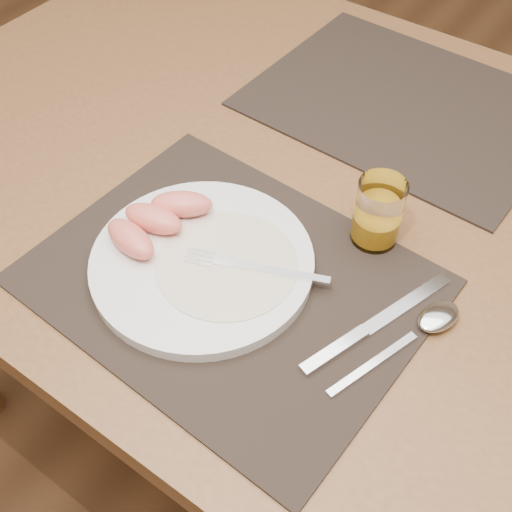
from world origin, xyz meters
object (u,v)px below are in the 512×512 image
Objects in this scene: juice_glass at (378,215)px; table at (328,225)px; placemat_near at (229,280)px; knife at (366,330)px; spoon at (429,323)px; plate at (202,262)px; placemat_far at (404,103)px; fork at (244,265)px.

table is at bearing 147.79° from juice_glass.
table is at bearing 86.77° from placemat_near.
table is 0.26m from knife.
knife is 1.13× the size of spoon.
placemat_near is 2.39× the size of spoon.
plate is 0.21m from knife.
juice_glass reaches higher than placemat_far.
plate is (-0.05, -0.44, 0.01)m from placemat_far.
placemat_near and placemat_far have the same top height.
table is 0.25m from plate.
knife is 0.07m from spoon.
table is 0.24m from placemat_far.
fork is 1.87× the size of juice_glass.
placemat_near is at bearing -161.10° from spoon.
table is at bearing 129.37° from knife.
placemat_near is 0.44m from placemat_far.
fork is (0.05, 0.02, 0.01)m from plate.
juice_glass reaches higher than spoon.
fork is (-0.00, -0.20, 0.11)m from table.
fork reaches higher than table.
juice_glass is at bearing -32.21° from table.
fork is 0.79× the size of knife.
spoon reaches higher than knife.
spoon is (0.26, 0.08, -0.00)m from plate.
table is at bearing 77.16° from plate.
fork is at bearing -90.70° from table.
knife is (0.21, 0.03, -0.01)m from plate.
knife reaches higher than placemat_far.
spoon is (0.21, -0.14, 0.09)m from table.
spoon reaches higher than placemat_far.
fork is 0.22m from spoon.
placemat_far is 0.42m from spoon.
placemat_far is 5.02× the size of juice_glass.
juice_glass is (0.11, 0.16, 0.04)m from placemat_near.
placemat_near is at bearing -91.13° from placemat_far.
spoon is at bearing -59.50° from placemat_far.
placemat_near is 0.24m from spoon.
placemat_far is 0.44m from knife.
plate reaches higher than placemat_far.
placemat_far is (-0.00, 0.22, 0.09)m from table.
spoon is (0.21, 0.06, -0.01)m from fork.
knife is (0.16, -0.19, 0.09)m from table.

